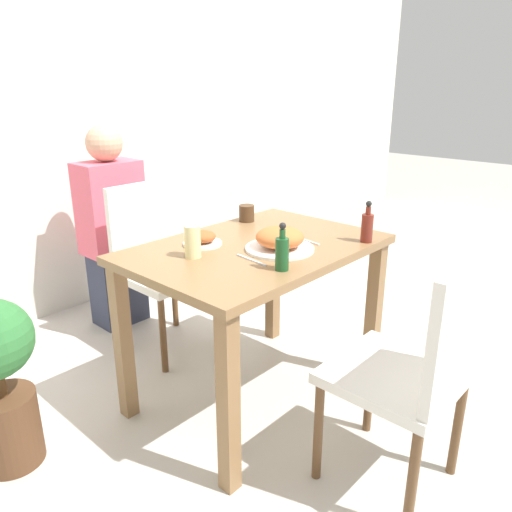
% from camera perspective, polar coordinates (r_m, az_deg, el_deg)
% --- Properties ---
extents(ground_plane, '(16.00, 16.00, 0.00)m').
position_cam_1_polar(ground_plane, '(2.43, 0.00, -15.46)').
color(ground_plane, '#B7B2A8').
extents(wall_back, '(8.00, 0.05, 2.60)m').
position_cam_1_polar(wall_back, '(3.25, -21.53, 16.54)').
color(wall_back, beige).
rests_on(wall_back, ground_plane).
extents(dining_table, '(1.07, 0.73, 0.74)m').
position_cam_1_polar(dining_table, '(2.14, 0.00, -1.66)').
color(dining_table, olive).
rests_on(dining_table, ground_plane).
extents(chair_near, '(0.42, 0.42, 0.89)m').
position_cam_1_polar(chair_near, '(1.77, 18.01, -11.85)').
color(chair_near, silver).
rests_on(chair_near, ground_plane).
extents(chair_far, '(0.42, 0.42, 0.89)m').
position_cam_1_polar(chair_far, '(2.70, -11.29, -0.24)').
color(chair_far, silver).
rests_on(chair_far, ground_plane).
extents(food_plate, '(0.28, 0.28, 0.10)m').
position_cam_1_polar(food_plate, '(2.02, 2.74, 1.86)').
color(food_plate, white).
rests_on(food_plate, dining_table).
extents(side_plate, '(0.16, 0.16, 0.06)m').
position_cam_1_polar(side_plate, '(2.10, -6.15, 1.96)').
color(side_plate, white).
rests_on(side_plate, dining_table).
extents(drink_cup, '(0.08, 0.08, 0.08)m').
position_cam_1_polar(drink_cup, '(2.45, -1.08, 4.91)').
color(drink_cup, '#4C331E').
rests_on(drink_cup, dining_table).
extents(juice_glass, '(0.06, 0.06, 0.13)m').
position_cam_1_polar(juice_glass, '(1.95, -7.27, 1.66)').
color(juice_glass, beige).
rests_on(juice_glass, dining_table).
extents(sauce_bottle, '(0.05, 0.05, 0.18)m').
position_cam_1_polar(sauce_bottle, '(2.17, 12.58, 3.34)').
color(sauce_bottle, maroon).
rests_on(sauce_bottle, dining_table).
extents(condiment_bottle, '(0.05, 0.05, 0.18)m').
position_cam_1_polar(condiment_bottle, '(1.80, 3.00, 0.47)').
color(condiment_bottle, '#194C23').
rests_on(condiment_bottle, dining_table).
extents(fork_utensil, '(0.03, 0.17, 0.00)m').
position_cam_1_polar(fork_utensil, '(1.92, -0.55, -0.44)').
color(fork_utensil, silver).
rests_on(fork_utensil, dining_table).
extents(spoon_utensil, '(0.03, 0.17, 0.00)m').
position_cam_1_polar(spoon_utensil, '(2.17, 5.63, 1.83)').
color(spoon_utensil, silver).
rests_on(spoon_utensil, dining_table).
extents(person_figure, '(0.34, 0.22, 1.17)m').
position_cam_1_polar(person_figure, '(2.99, -16.05, 2.93)').
color(person_figure, '#2D3347').
rests_on(person_figure, ground_plane).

